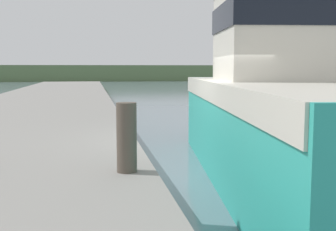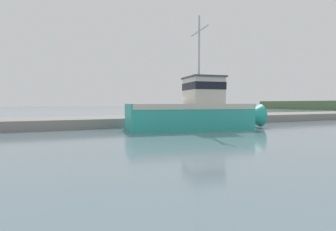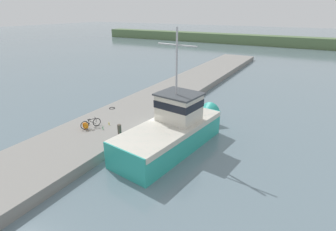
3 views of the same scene
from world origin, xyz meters
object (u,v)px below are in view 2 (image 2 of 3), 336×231
at_px(fishing_boat_main, 195,110).
at_px(mooring_post, 155,112).
at_px(water_bottle_by_bike, 159,115).
at_px(water_bottle_on_curb, 151,115).
at_px(bicycle_touring, 143,112).

bearing_deg(fishing_boat_main, mooring_post, -143.86).
relative_size(fishing_boat_main, water_bottle_by_bike, 51.25).
bearing_deg(water_bottle_by_bike, water_bottle_on_curb, -78.71).
xyz_separation_m(water_bottle_by_bike, water_bottle_on_curb, (0.19, -0.94, 0.00)).
height_order(fishing_boat_main, bicycle_touring, fishing_boat_main).
height_order(water_bottle_by_bike, water_bottle_on_curb, water_bottle_on_curb).
xyz_separation_m(fishing_boat_main, water_bottle_by_bike, (-5.82, -0.72, -0.60)).
distance_m(fishing_boat_main, water_bottle_by_bike, 5.90).
distance_m(fishing_boat_main, mooring_post, 4.12).
bearing_deg(bicycle_touring, fishing_boat_main, 38.95).
distance_m(bicycle_touring, water_bottle_on_curb, 1.23).
relative_size(fishing_boat_main, water_bottle_on_curb, 49.55).
relative_size(bicycle_touring, water_bottle_by_bike, 7.28).
bearing_deg(water_bottle_on_curb, fishing_boat_main, 16.38).
distance_m(water_bottle_by_bike, water_bottle_on_curb, 0.96).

